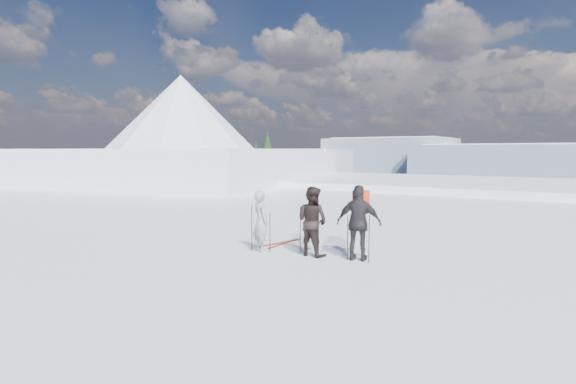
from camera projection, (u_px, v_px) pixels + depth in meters
name	position (u px, v px, depth m)	size (l,w,h in m)	color
lake_basin	(496.00, 273.00, 34.50)	(820.00, 820.00, 71.62)	white
near_ridge	(223.00, 211.00, 47.65)	(31.37, 35.68, 25.62)	white
skier_grey	(261.00, 221.00, 12.72)	(0.63, 0.42, 1.74)	gray
skier_dark	(312.00, 221.00, 12.22)	(0.92, 0.72, 1.90)	black
skier_pack	(359.00, 223.00, 11.65)	(1.16, 0.48, 1.98)	black
backpack	(361.00, 173.00, 11.77)	(0.42, 0.24, 0.60)	#EB3C16
ski_poles	(307.00, 234.00, 12.15)	(3.39, 0.49, 1.33)	black
skis_loose	(282.00, 243.00, 13.84)	(0.58, 1.70, 0.03)	black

